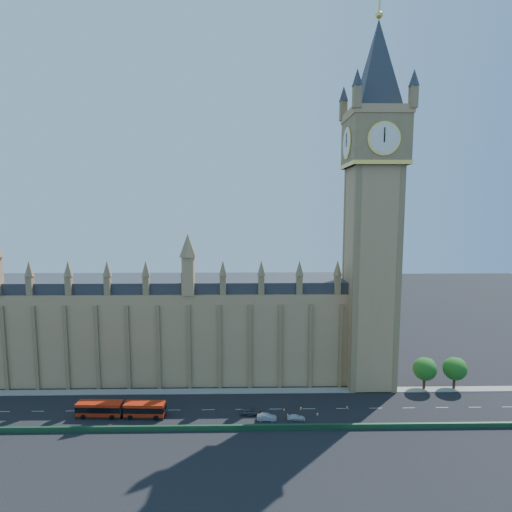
{
  "coord_description": "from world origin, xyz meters",
  "views": [
    {
      "loc": [
        5.71,
        -89.85,
        47.16
      ],
      "look_at": [
        7.57,
        10.0,
        35.53
      ],
      "focal_mm": 28.0,
      "sensor_mm": 36.0,
      "label": 1
    }
  ],
  "objects_px": {
    "car_white": "(296,418)",
    "red_bus": "(121,409)",
    "car_grey": "(250,412)",
    "car_silver": "(267,417)"
  },
  "relations": [
    {
      "from": "car_white",
      "to": "red_bus",
      "type": "bearing_deg",
      "value": 90.21
    },
    {
      "from": "car_grey",
      "to": "car_white",
      "type": "bearing_deg",
      "value": -103.95
    },
    {
      "from": "red_bus",
      "to": "car_white",
      "type": "bearing_deg",
      "value": -0.81
    },
    {
      "from": "car_silver",
      "to": "car_grey",
      "type": "bearing_deg",
      "value": 60.03
    },
    {
      "from": "car_grey",
      "to": "car_silver",
      "type": "relative_size",
      "value": 1.01
    },
    {
      "from": "car_grey",
      "to": "car_white",
      "type": "xyz_separation_m",
      "value": [
        10.38,
        -2.57,
        -0.16
      ]
    },
    {
      "from": "red_bus",
      "to": "car_silver",
      "type": "xyz_separation_m",
      "value": [
        33.26,
        -2.23,
        -1.07
      ]
    },
    {
      "from": "car_white",
      "to": "car_silver",
      "type": "bearing_deg",
      "value": 93.01
    },
    {
      "from": "car_silver",
      "to": "car_white",
      "type": "xyz_separation_m",
      "value": [
        6.65,
        -0.05,
        -0.13
      ]
    },
    {
      "from": "car_grey",
      "to": "car_white",
      "type": "height_order",
      "value": "car_grey"
    }
  ]
}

